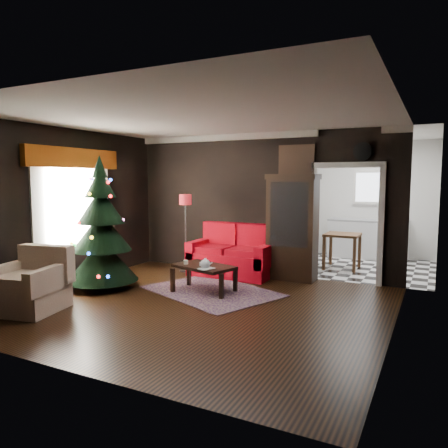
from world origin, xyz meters
The scene contains 26 objects.
floor centered at (0.00, 0.00, 0.00)m, with size 5.50×5.50×0.00m, color black.
ceiling centered at (0.00, 0.00, 2.80)m, with size 5.50×5.50×0.00m, color white.
wall_back centered at (0.00, 2.50, 1.40)m, with size 5.50×5.50×0.00m, color black.
wall_front centered at (0.00, -2.50, 1.40)m, with size 5.50×5.50×0.00m, color black.
wall_left centered at (-2.75, 0.00, 1.40)m, with size 5.50×5.50×0.00m, color black.
wall_right centered at (2.75, 0.00, 1.40)m, with size 5.50×5.50×0.00m, color black.
doorway centered at (1.70, 2.50, 1.05)m, with size 1.10×0.10×2.10m, color silver, non-canonical shape.
left_window centered at (-2.71, 0.20, 1.45)m, with size 0.05×1.60×1.40m, color white.
valance centered at (-2.63, 0.20, 2.27)m, with size 0.12×2.10×0.35m, color #773308.
kitchen_floor centered at (1.70, 4.00, 0.00)m, with size 3.00×3.00×0.00m, color white.
kitchen_window centered at (1.70, 5.45, 1.70)m, with size 0.70×0.06×0.70m, color white.
rug centered at (-0.18, 0.79, 0.01)m, with size 2.14×1.55×0.01m, color #32212A.
loveseat centered at (-0.40, 2.05, 0.50)m, with size 1.70×0.90×1.00m, color maroon, non-canonical shape.
curio_cabinet centered at (0.75, 2.27, 0.95)m, with size 0.90×0.45×1.90m, color black, non-canonical shape.
floor_lamp centered at (-1.27, 1.73, 0.83)m, with size 0.26×0.26×1.53m, color black, non-canonical shape.
christmas_tree centered at (-2.03, 0.19, 1.05)m, with size 1.23×1.23×2.35m, color black, non-canonical shape.
armchair centered at (-2.00, -1.33, 0.46)m, with size 0.89×0.89×0.91m, color tan, non-canonical shape.
coffee_table centered at (-0.28, 0.71, 0.24)m, with size 1.00×0.60×0.45m, color black, non-canonical shape.
teapot centered at (-0.12, 0.47, 0.54)m, with size 0.18×0.18×0.17m, color silver, non-canonical shape.
cup_a centered at (-0.60, 0.65, 0.49)m, with size 0.08×0.08×0.07m, color white.
cup_b centered at (-0.29, 0.65, 0.49)m, with size 0.07×0.07×0.06m, color white.
book centered at (-0.17, 0.47, 0.58)m, with size 0.18×0.02×0.24m, color #A0816A.
wall_clock centered at (1.95, 2.45, 2.38)m, with size 0.32×0.32×0.06m, color white.
painting centered at (0.75, 2.46, 2.25)m, with size 0.62×0.05×0.52m, color #C4733E.
kitchen_counter centered at (1.70, 5.20, 0.45)m, with size 1.80×0.60×0.90m, color silver.
kitchen_table centered at (1.40, 3.70, 0.38)m, with size 0.70×0.70×0.75m, color brown, non-canonical shape.
Camera 1 is at (3.19, -5.42, 1.89)m, focal length 34.19 mm.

